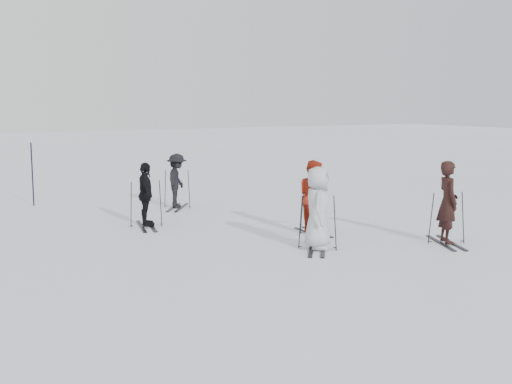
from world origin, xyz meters
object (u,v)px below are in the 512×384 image
Objects in this scene: piste_marker at (32,174)px; skier_uphill_far at (177,181)px; skier_near_dark at (448,203)px; skier_uphill_left at (146,195)px; skier_red at (314,197)px; skier_grey at (318,209)px.

skier_uphill_far is at bearing -34.57° from piste_marker.
skier_near_dark is 9.00m from skier_uphill_far.
skier_near_dark is 8.05m from skier_uphill_left.
skier_red reaches higher than skier_uphill_far.
skier_red is 0.99× the size of skier_grey.
skier_near_dark reaches higher than skier_grey.
skier_uphill_left is at bearing 65.81° from skier_grey.
skier_grey reaches higher than skier_uphill_far.
skier_red is 5.75m from skier_uphill_far.
skier_near_dark is 3.41m from skier_red.
piste_marker reaches higher than skier_near_dark.
skier_near_dark reaches higher than skier_uphill_left.
skier_near_dark is 1.05× the size of skier_red.
skier_uphill_far is at bearing 20.45° from skier_red.
skier_grey is at bearing -138.05° from skier_uphill_left.
skier_uphill_left is 1.01× the size of skier_uphill_far.
skier_grey is (-3.14, 1.03, -0.04)m from skier_near_dark.
skier_near_dark is at bearing -71.91° from skier_grey.
skier_near_dark is at bearing -54.38° from piste_marker.
skier_grey is 10.97m from piste_marker.
piste_marker reaches higher than skier_grey.
piste_marker is at bearing 58.94° from skier_near_dark.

